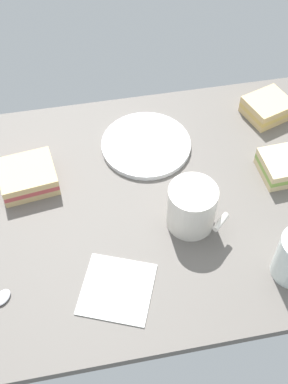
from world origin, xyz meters
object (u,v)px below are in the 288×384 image
sandwich_main (28,177)px  sandwich_extra (267,108)px  plate_of_food (146,145)px  sandwich_side (285,166)px  coffee_mug_black (192,207)px  paper_napkin (117,289)px

sandwich_main → sandwich_extra: (56.34, 10.66, 0.00)cm
plate_of_food → sandwich_extra: size_ratio=1.67×
plate_of_food → sandwich_side: (27.55, -13.12, 1.60)cm
plate_of_food → sandwich_side: sandwich_side is taller
sandwich_extra → sandwich_main: bearing=-169.3°
coffee_mug_black → sandwich_side: (22.87, 8.76, -2.86)cm
coffee_mug_black → sandwich_extra: bearing=46.6°
sandwich_side → paper_napkin: bearing=-152.3°
plate_of_food → sandwich_main: size_ratio=1.59×
sandwich_extra → sandwich_side: bearing=-97.8°
plate_of_food → paper_napkin: size_ratio=1.59×
coffee_mug_black → paper_napkin: 21.09cm
sandwich_side → sandwich_extra: bearing=82.2°
sandwich_main → sandwich_extra: bearing=10.7°
plate_of_food → sandwich_extra: (30.00, 4.87, 1.60)cm
plate_of_food → coffee_mug_black: 22.82cm
sandwich_extra → coffee_mug_black: bearing=-133.4°
sandwich_main → sandwich_side: bearing=-7.7°
sandwich_main → coffee_mug_black: bearing=-27.4°
sandwich_main → sandwich_side: (53.89, -7.33, 0.00)cm
sandwich_extra → paper_napkin: (-41.96, -38.74, -2.05)cm
paper_napkin → sandwich_side: bearing=27.7°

